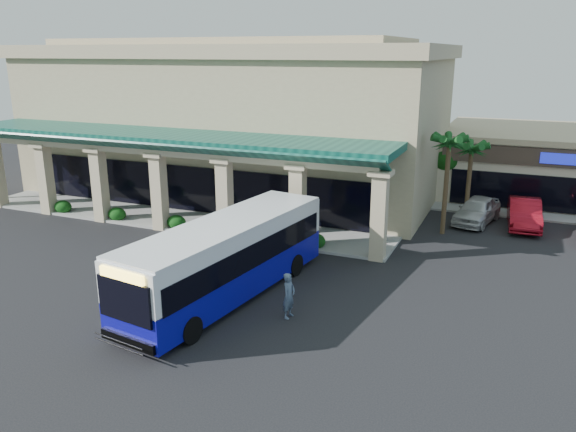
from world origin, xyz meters
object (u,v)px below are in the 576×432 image
at_px(pedestrian, 289,296).
at_px(car_white, 524,213).
at_px(transit_bus, 228,260).
at_px(car_silver, 477,210).

height_order(pedestrian, car_white, pedestrian).
bearing_deg(pedestrian, car_white, -20.49).
distance_m(transit_bus, car_silver, 18.40).
height_order(transit_bus, car_white, transit_bus).
bearing_deg(transit_bus, car_silver, 68.39).
xyz_separation_m(transit_bus, pedestrian, (3.25, -0.82, -0.78)).
bearing_deg(transit_bus, car_white, 61.90).
relative_size(pedestrian, car_silver, 0.39).
relative_size(transit_bus, pedestrian, 6.48).
distance_m(transit_bus, car_white, 20.13).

